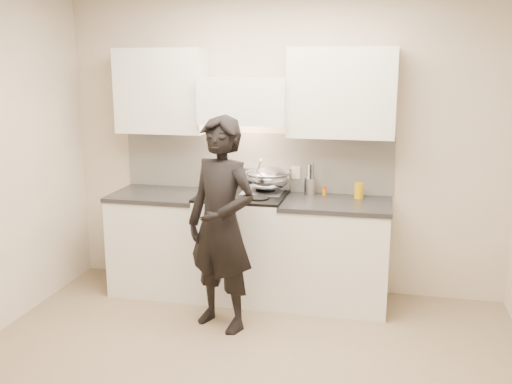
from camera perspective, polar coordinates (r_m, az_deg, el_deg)
ground_plane at (r=4.01m, az=-2.09°, el=-18.32°), size 4.00×4.00×0.00m
room_shell at (r=3.84m, az=-1.71°, el=5.71°), size 4.04×3.54×2.70m
stove at (r=5.14m, az=-1.37°, el=-5.31°), size 0.76×0.65×0.96m
counter_right at (r=5.02m, az=7.92°, el=-6.05°), size 0.92×0.67×0.92m
counter_left at (r=5.38m, az=-9.49°, el=-4.82°), size 0.82×0.67×0.92m
wok at (r=5.08m, az=1.17°, el=1.41°), size 0.41×0.50×0.33m
stock_pot at (r=4.94m, az=-3.38°, el=0.57°), size 0.29×0.27×0.14m
utensil_crock at (r=5.11m, az=5.41°, el=0.69°), size 0.10×0.10×0.28m
spice_jar at (r=5.11m, az=6.85°, el=0.15°), size 0.04×0.04×0.08m
oil_glass at (r=5.03m, az=10.26°, el=0.15°), size 0.08×0.08×0.14m
person at (r=4.44m, az=-3.48°, el=-3.29°), size 0.73×0.61×1.69m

